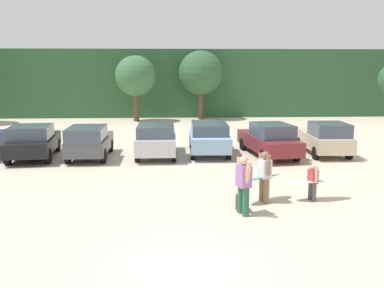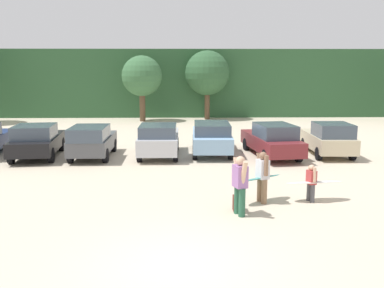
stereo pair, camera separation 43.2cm
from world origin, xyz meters
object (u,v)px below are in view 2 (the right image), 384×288
Objects in this scene: surfboard_white at (315,182)px; person_companion at (240,182)px; parked_car_champagne at (329,139)px; person_adult at (262,174)px; person_child at (311,181)px; parked_car_maroon at (272,140)px; parked_car_dark_gray at (92,141)px; surfboard_teal at (259,178)px; parked_car_silver at (159,139)px; backpack_dropped at (237,203)px; parked_car_black at (37,140)px; parked_car_sky_blue at (212,137)px.

person_companion is at bearing 19.98° from surfboard_white.
person_adult is at bearing 149.44° from parked_car_champagne.
person_companion reaches higher than person_child.
parked_car_maroon is 7.42m from person_adult.
parked_car_dark_gray reaches higher than surfboard_teal.
surfboard_teal is (0.78, 1.24, -0.22)m from person_companion.
person_companion reaches higher than parked_car_maroon.
backpack_dropped is (2.76, -8.13, -0.60)m from parked_car_silver.
parked_car_black is 1.05× the size of parked_car_silver.
person_child is at bearing 170.62° from parked_car_maroon.
backpack_dropped is at bearing 14.53° from surfboard_teal.
parked_car_silver reaches higher than person_child.
parked_car_maroon reaches higher than parked_car_sky_blue.
backpack_dropped is at bearing 153.87° from parked_car_maroon.
person_child is at bearing -144.41° from parked_car_silver.
person_companion reaches higher than parked_car_sky_blue.
parked_car_dark_gray is 9.74m from person_adult.
backpack_dropped is (8.52, -7.96, -0.60)m from parked_car_black.
parked_car_maroon is 2.80m from parked_car_champagne.
parked_car_dark_gray is at bearing -64.07° from person_adult.
parked_car_black is at bearing 96.77° from parked_car_sky_blue.
parked_car_black is 2.64m from parked_car_dark_gray.
person_companion is (-2.65, -8.37, 0.17)m from parked_car_maroon.
person_adult is (-1.79, -7.20, 0.11)m from parked_car_maroon.
person_child is at bearing 163.52° from person_adult.
parked_car_dark_gray is 3.15m from parked_car_silver.
parked_car_dark_gray is 2.31× the size of surfboard_teal.
surfboard_teal is at bearing -133.50° from parked_car_black.
parked_car_sky_blue is 8.02m from person_adult.
backpack_dropped is (-0.88, -0.78, -0.70)m from person_adult.
person_companion is 3.87× the size of backpack_dropped.
surfboard_white is at bearing -171.09° from person_companion.
parked_car_champagne is 2.06× the size of surfboard_white.
parked_car_maroon is at bearing -91.49° from parked_car_silver.
parked_car_sky_blue is 9.13m from person_companion.
person_companion is (-0.86, -1.17, 0.06)m from person_adult.
parked_car_dark_gray is 10.91m from surfboard_white.
parked_car_dark_gray is 10.86m from person_child.
person_adult reaches higher than parked_car_silver.
parked_car_champagne is at bearing -94.26° from parked_car_maroon.
person_child is 0.18m from surfboard_white.
backpack_dropped is at bearing 147.47° from parked_car_champagne.
parked_car_sky_blue is at bearing 91.20° from backpack_dropped.
person_adult is 0.94× the size of surfboard_teal.
parked_car_champagne is at bearing 56.11° from backpack_dropped.
parked_car_champagne is at bearing -89.81° from parked_car_silver.
person_companion is at bearing -161.85° from parked_car_silver.
surfboard_white is (1.71, 0.14, -0.31)m from person_adult.
parked_car_black is 1.13× the size of parked_car_dark_gray.
person_child is (10.97, -7.14, -0.14)m from parked_car_black.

